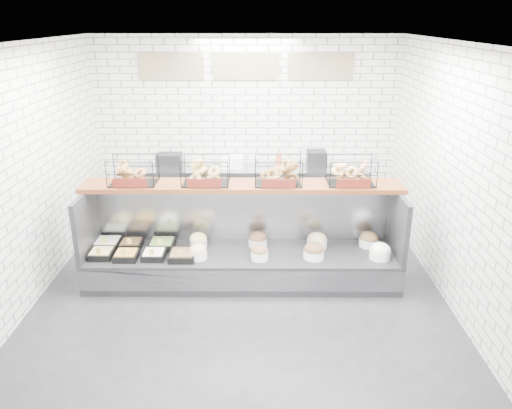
{
  "coord_description": "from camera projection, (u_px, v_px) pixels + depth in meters",
  "views": [
    {
      "loc": [
        0.21,
        -5.51,
        3.27
      ],
      "look_at": [
        0.18,
        0.45,
        1.0
      ],
      "focal_mm": 35.0,
      "sensor_mm": 36.0,
      "label": 1
    }
  ],
  "objects": [
    {
      "name": "prep_counter",
      "position": [
        246.0,
        192.0,
        8.42
      ],
      "size": [
        4.0,
        0.6,
        1.2
      ],
      "color": "#93969B",
      "rests_on": "ground"
    },
    {
      "name": "room_shell",
      "position": [
        242.0,
        120.0,
        6.15
      ],
      "size": [
        5.02,
        5.51,
        3.01
      ],
      "color": "white",
      "rests_on": "ground"
    },
    {
      "name": "display_case",
      "position": [
        242.0,
        255.0,
        6.52
      ],
      "size": [
        4.0,
        0.9,
        1.2
      ],
      "color": "black",
      "rests_on": "ground"
    },
    {
      "name": "bagel_shelf",
      "position": [
        242.0,
        175.0,
        6.31
      ],
      "size": [
        4.1,
        0.5,
        0.4
      ],
      "color": "#4F2411",
      "rests_on": "display_case"
    },
    {
      "name": "ground",
      "position": [
        242.0,
        291.0,
        6.32
      ],
      "size": [
        5.5,
        5.5,
        0.0
      ],
      "primitive_type": "plane",
      "color": "black",
      "rests_on": "ground"
    }
  ]
}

